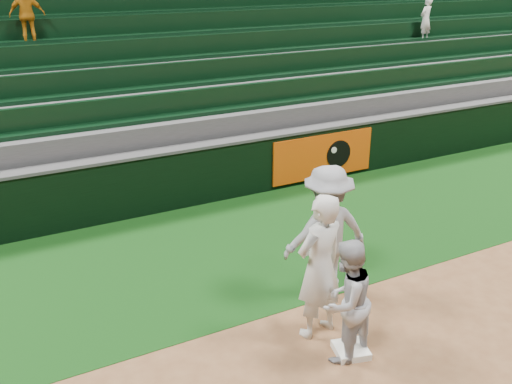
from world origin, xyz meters
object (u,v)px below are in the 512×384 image
Objects in this scene: first_baseman at (319,267)px; first_base at (351,350)px; baserunner at (346,301)px; base_coach at (327,231)px.

first_base is at bearing 93.37° from first_baseman.
baserunner is 1.56m from base_coach.
first_baseman reaches higher than baserunner.
first_base is 1.79m from base_coach.
first_baseman is 1.07m from base_coach.
first_baseman is 1.01× the size of base_coach.
first_baseman reaches higher than base_coach.
first_baseman is (-0.14, 0.59, 0.96)m from first_base.
first_baseman is at bearing -107.04° from baserunner.
baserunner is at bearing 72.96° from base_coach.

